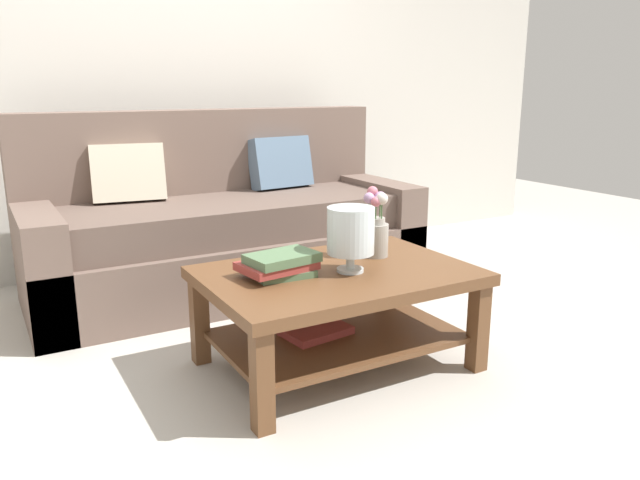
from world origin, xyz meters
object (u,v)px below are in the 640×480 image
at_px(flower_pitcher, 376,228).
at_px(couch, 224,229).
at_px(glass_hurricane_vase, 351,232).
at_px(book_stack_main, 280,264).
at_px(coffee_table, 337,297).

bearing_deg(flower_pitcher, couch, 104.27).
bearing_deg(couch, glass_hurricane_vase, -87.19).
distance_m(glass_hurricane_vase, flower_pitcher, 0.28).
relative_size(book_stack_main, glass_hurricane_vase, 1.18).
distance_m(couch, book_stack_main, 1.26).
bearing_deg(book_stack_main, flower_pitcher, 6.95).
height_order(coffee_table, flower_pitcher, flower_pitcher).
bearing_deg(coffee_table, flower_pitcher, 20.98).
bearing_deg(couch, flower_pitcher, -75.73).
height_order(couch, coffee_table, couch).
relative_size(coffee_table, flower_pitcher, 3.52).
relative_size(glass_hurricane_vase, flower_pitcher, 0.86).
xyz_separation_m(couch, coffee_table, (0.02, -1.27, -0.04)).
height_order(book_stack_main, glass_hurricane_vase, glass_hurricane_vase).
bearing_deg(couch, book_stack_main, -100.26).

